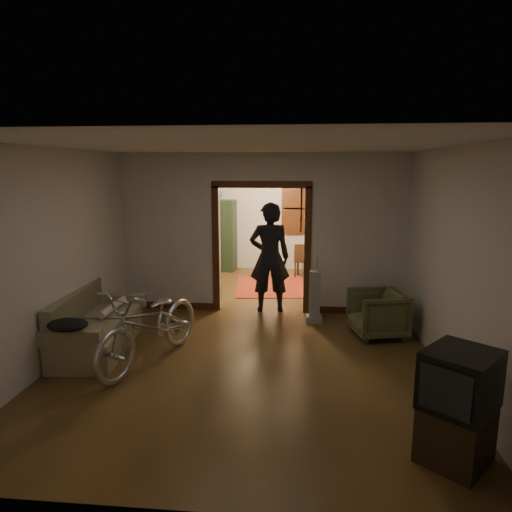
# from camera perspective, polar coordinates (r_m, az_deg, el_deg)

# --- Properties ---
(floor) EXTENTS (5.00, 8.50, 0.01)m
(floor) POSITION_cam_1_polar(r_m,az_deg,el_deg) (7.65, 0.22, -8.44)
(floor) COLOR #3E2A13
(floor) RESTS_ON ground
(ceiling) EXTENTS (5.00, 8.50, 0.01)m
(ceiling) POSITION_cam_1_polar(r_m,az_deg,el_deg) (7.22, 0.23, 13.03)
(ceiling) COLOR white
(ceiling) RESTS_ON floor
(wall_back) EXTENTS (5.00, 0.02, 2.80)m
(wall_back) POSITION_cam_1_polar(r_m,az_deg,el_deg) (11.51, 2.17, 5.25)
(wall_back) COLOR beige
(wall_back) RESTS_ON floor
(wall_left) EXTENTS (0.02, 8.50, 2.80)m
(wall_left) POSITION_cam_1_polar(r_m,az_deg,el_deg) (7.93, -18.09, 2.15)
(wall_left) COLOR beige
(wall_left) RESTS_ON floor
(wall_right) EXTENTS (0.02, 8.50, 2.80)m
(wall_right) POSITION_cam_1_polar(r_m,az_deg,el_deg) (7.50, 19.61, 1.59)
(wall_right) COLOR beige
(wall_right) RESTS_ON floor
(partition_wall) EXTENTS (5.00, 0.14, 2.80)m
(partition_wall) POSITION_cam_1_polar(r_m,az_deg,el_deg) (8.04, 0.71, 2.81)
(partition_wall) COLOR beige
(partition_wall) RESTS_ON floor
(door_casing) EXTENTS (1.74, 0.20, 2.32)m
(door_casing) POSITION_cam_1_polar(r_m,az_deg,el_deg) (8.09, 0.71, 0.70)
(door_casing) COLOR #3E200E
(door_casing) RESTS_ON floor
(far_window) EXTENTS (0.98, 0.06, 1.28)m
(far_window) POSITION_cam_1_polar(r_m,az_deg,el_deg) (11.44, 5.68, 5.92)
(far_window) COLOR black
(far_window) RESTS_ON wall_back
(chandelier) EXTENTS (0.24, 0.24, 0.24)m
(chandelier) POSITION_cam_1_polar(r_m,az_deg,el_deg) (9.71, 1.60, 9.82)
(chandelier) COLOR #FFE0A5
(chandelier) RESTS_ON ceiling
(light_switch) EXTENTS (0.08, 0.01, 0.12)m
(light_switch) POSITION_cam_1_polar(r_m,az_deg,el_deg) (7.97, 8.21, 1.54)
(light_switch) COLOR silver
(light_switch) RESTS_ON partition_wall
(sofa) EXTENTS (0.98, 1.86, 0.83)m
(sofa) POSITION_cam_1_polar(r_m,az_deg,el_deg) (6.87, -19.16, -7.70)
(sofa) COLOR #6F6B4A
(sofa) RESTS_ON floor
(rolled_paper) EXTENTS (0.10, 0.83, 0.10)m
(rolled_paper) POSITION_cam_1_polar(r_m,az_deg,el_deg) (7.05, -17.47, -6.10)
(rolled_paper) COLOR beige
(rolled_paper) RESTS_ON sofa
(jacket) EXTENTS (0.49, 0.37, 0.14)m
(jacket) POSITION_cam_1_polar(r_m,az_deg,el_deg) (5.99, -22.49, -7.95)
(jacket) COLOR black
(jacket) RESTS_ON sofa
(bicycle) EXTENTS (1.33, 2.14, 1.06)m
(bicycle) POSITION_cam_1_polar(r_m,az_deg,el_deg) (6.17, -12.99, -8.31)
(bicycle) COLOR silver
(bicycle) RESTS_ON floor
(armchair) EXTENTS (0.92, 0.91, 0.71)m
(armchair) POSITION_cam_1_polar(r_m,az_deg,el_deg) (7.25, 14.94, -6.95)
(armchair) COLOR #4E542F
(armchair) RESTS_ON floor
(tv_stand) EXTENTS (0.75, 0.76, 0.51)m
(tv_stand) POSITION_cam_1_polar(r_m,az_deg,el_deg) (4.61, 23.66, -19.69)
(tv_stand) COLOR black
(tv_stand) RESTS_ON floor
(crt_tv) EXTENTS (0.79, 0.79, 0.51)m
(crt_tv) POSITION_cam_1_polar(r_m,az_deg,el_deg) (4.38, 24.18, -13.91)
(crt_tv) COLOR black
(crt_tv) RESTS_ON tv_stand
(vacuum) EXTENTS (0.27, 0.22, 0.88)m
(vacuum) POSITION_cam_1_polar(r_m,az_deg,el_deg) (7.65, 7.33, -5.09)
(vacuum) COLOR gray
(vacuum) RESTS_ON floor
(person) EXTENTS (0.77, 0.56, 1.96)m
(person) POSITION_cam_1_polar(r_m,az_deg,el_deg) (8.07, 1.71, -0.19)
(person) COLOR black
(person) RESTS_ON floor
(oriental_rug) EXTENTS (1.68, 2.09, 0.01)m
(oriental_rug) POSITION_cam_1_polar(r_m,az_deg,el_deg) (9.98, 1.87, -3.75)
(oriental_rug) COLOR maroon
(oriental_rug) RESTS_ON floor
(locker) EXTENTS (0.94, 0.59, 1.77)m
(locker) POSITION_cam_1_polar(r_m,az_deg,el_deg) (11.46, -4.84, 2.59)
(locker) COLOR black
(locker) RESTS_ON floor
(globe) EXTENTS (0.27, 0.27, 0.27)m
(globe) POSITION_cam_1_polar(r_m,az_deg,el_deg) (11.35, -4.93, 7.87)
(globe) COLOR #1E5972
(globe) RESTS_ON locker
(desk) EXTENTS (0.96, 0.60, 0.68)m
(desk) POSITION_cam_1_polar(r_m,az_deg,el_deg) (11.14, 7.39, -0.54)
(desk) COLOR #332111
(desk) RESTS_ON floor
(desk_chair) EXTENTS (0.42, 0.42, 0.80)m
(desk_chair) POSITION_cam_1_polar(r_m,az_deg,el_deg) (10.82, 5.73, -0.53)
(desk_chair) COLOR #332111
(desk_chair) RESTS_ON floor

